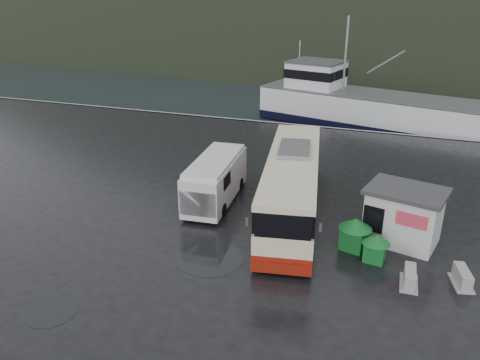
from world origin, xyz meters
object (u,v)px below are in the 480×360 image
(coach_bus, at_px, (291,213))
(white_van, at_px, (216,201))
(ticket_kiosk, at_px, (400,241))
(jersey_barrier_a, at_px, (408,284))
(fishing_trawler, at_px, (370,113))
(jersey_barrier_b, at_px, (461,284))
(waste_bin_left, at_px, (353,248))
(dome_tent, at_px, (284,251))
(waste_bin_right, at_px, (374,260))

(coach_bus, height_order, white_van, coach_bus)
(ticket_kiosk, distance_m, jersey_barrier_a, 3.72)
(fishing_trawler, bearing_deg, jersey_barrier_a, -67.50)
(jersey_barrier_b, bearing_deg, coach_bus, 153.64)
(jersey_barrier_a, bearing_deg, waste_bin_left, 138.90)
(white_van, relative_size, jersey_barrier_b, 4.43)
(ticket_kiosk, relative_size, fishing_trawler, 0.14)
(coach_bus, distance_m, fishing_trawler, 24.31)
(fishing_trawler, bearing_deg, ticket_kiosk, -67.39)
(coach_bus, bearing_deg, white_van, 168.26)
(waste_bin_left, distance_m, fishing_trawler, 26.89)
(coach_bus, relative_size, dome_tent, 4.48)
(dome_tent, bearing_deg, coach_bus, 98.84)
(white_van, relative_size, waste_bin_left, 4.03)
(white_van, distance_m, fishing_trawler, 24.95)
(coach_bus, xyz_separation_m, jersey_barrier_b, (8.31, -4.12, 0.00))
(coach_bus, xyz_separation_m, white_van, (-4.49, 0.16, 0.00))
(waste_bin_left, height_order, jersey_barrier_a, waste_bin_left)
(dome_tent, xyz_separation_m, ticket_kiosk, (5.15, 2.80, 0.00))
(waste_bin_right, bearing_deg, ticket_kiosk, 64.73)
(waste_bin_left, bearing_deg, jersey_barrier_b, -17.82)
(white_van, bearing_deg, fishing_trawler, 69.80)
(ticket_kiosk, height_order, jersey_barrier_a, ticket_kiosk)
(dome_tent, xyz_separation_m, jersey_barrier_a, (5.62, -0.89, 0.00))
(waste_bin_left, height_order, ticket_kiosk, ticket_kiosk)
(waste_bin_left, xyz_separation_m, ticket_kiosk, (2.07, 1.48, 0.00))
(coach_bus, distance_m, jersey_barrier_a, 7.90)
(coach_bus, height_order, ticket_kiosk, coach_bus)
(waste_bin_left, height_order, fishing_trawler, fishing_trawler)
(waste_bin_right, relative_size, jersey_barrier_b, 0.90)
(waste_bin_left, distance_m, dome_tent, 3.35)
(coach_bus, xyz_separation_m, ticket_kiosk, (5.77, -1.16, 0.00))
(white_van, height_order, fishing_trawler, fishing_trawler)
(dome_tent, bearing_deg, jersey_barrier_a, -9.01)
(coach_bus, relative_size, white_van, 1.97)
(jersey_barrier_b, bearing_deg, white_van, 161.52)
(ticket_kiosk, bearing_deg, waste_bin_right, -101.20)
(waste_bin_right, xyz_separation_m, jersey_barrier_b, (3.60, -0.72, 0.00))
(jersey_barrier_a, bearing_deg, coach_bus, 142.12)
(waste_bin_left, relative_size, dome_tent, 0.56)
(waste_bin_right, relative_size, dome_tent, 0.46)
(white_van, distance_m, waste_bin_left, 8.65)
(jersey_barrier_b, bearing_deg, dome_tent, 178.83)
(dome_tent, bearing_deg, ticket_kiosk, 28.55)
(white_van, xyz_separation_m, jersey_barrier_b, (12.80, -4.28, 0.00))
(waste_bin_right, height_order, fishing_trawler, fishing_trawler)
(ticket_kiosk, xyz_separation_m, jersey_barrier_b, (2.54, -2.96, 0.00))
(coach_bus, bearing_deg, waste_bin_left, -45.17)
(dome_tent, bearing_deg, jersey_barrier_b, -1.17)
(waste_bin_right, bearing_deg, waste_bin_left, 143.20)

